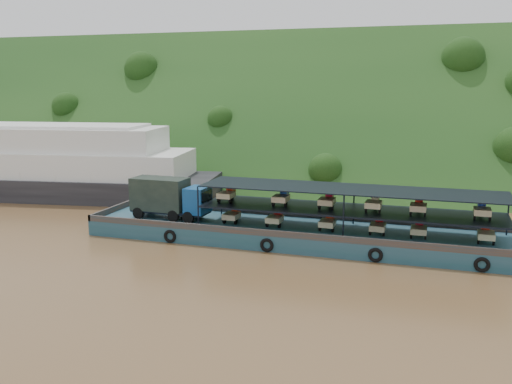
% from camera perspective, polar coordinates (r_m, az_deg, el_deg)
% --- Properties ---
extents(ground, '(160.00, 160.00, 0.00)m').
position_cam_1_polar(ground, '(46.49, 1.20, -4.68)').
color(ground, brown).
rests_on(ground, ground).
extents(hillside, '(140.00, 39.60, 39.60)m').
position_cam_1_polar(hillside, '(80.89, 8.65, 1.88)').
color(hillside, '#173D16').
rests_on(hillside, ground).
extents(cargo_barge, '(35.00, 7.18, 4.59)m').
position_cam_1_polar(cargo_barge, '(45.50, 3.67, -3.56)').
color(cargo_barge, '#16434E').
rests_on(cargo_barge, ground).
extents(passenger_ferry, '(40.43, 16.05, 7.97)m').
position_cam_1_polar(passenger_ferry, '(68.33, -20.68, 2.59)').
color(passenger_ferry, black).
rests_on(passenger_ferry, ground).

